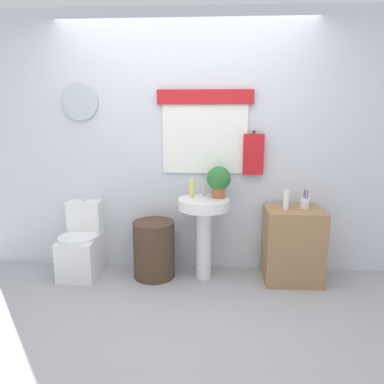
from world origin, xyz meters
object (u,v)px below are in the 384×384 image
wooden_cabinet (293,245)px  lotion_bottle (286,200)px  potted_plant (219,180)px  toothbrush_cup (305,203)px  laundry_hamper (154,249)px  toilet (82,246)px  pedestal_sink (204,220)px  soap_bottle (192,189)px

wooden_cabinet → lotion_bottle: size_ratio=3.91×
potted_plant → toothbrush_cup: potted_plant is taller
laundry_hamper → toilet: bearing=177.5°
pedestal_sink → wooden_cabinet: bearing=-0.0°
wooden_cabinet → potted_plant: potted_plant is taller
soap_bottle → potted_plant: potted_plant is taller
pedestal_sink → potted_plant: 0.41m
laundry_hamper → potted_plant: potted_plant is taller
toilet → toothbrush_cup: toothbrush_cup is taller
lotion_bottle → toothbrush_cup: (0.19, 0.06, -0.04)m
pedestal_sink → toothbrush_cup: size_ratio=4.39×
laundry_hamper → potted_plant: size_ratio=1.86×
pedestal_sink → wooden_cabinet: 0.90m
toilet → wooden_cabinet: toilet is taller
potted_plant → toothbrush_cup: 0.85m
soap_bottle → toothbrush_cup: size_ratio=0.95×
toothbrush_cup → lotion_bottle: bearing=-162.6°
pedestal_sink → potted_plant: (0.14, 0.06, 0.38)m
wooden_cabinet → pedestal_sink: bearing=180.0°
wooden_cabinet → toilet: bearing=179.1°
pedestal_sink → toothbrush_cup: 0.98m
lotion_bottle → potted_plant: bearing=171.0°
wooden_cabinet → toothbrush_cup: 0.43m
pedestal_sink → wooden_cabinet: pedestal_sink is taller
potted_plant → toothbrush_cup: (0.82, -0.04, -0.21)m
toilet → soap_bottle: size_ratio=4.30×
potted_plant → toothbrush_cup: bearing=-2.8°
soap_bottle → potted_plant: 0.27m
laundry_hamper → toothbrush_cup: bearing=0.8°
toilet → lotion_bottle: size_ratio=4.06×
laundry_hamper → lotion_bottle: (1.27, -0.04, 0.53)m
laundry_hamper → toothbrush_cup: 1.54m
soap_bottle → toothbrush_cup: bearing=-1.6°
toilet → wooden_cabinet: 2.11m
soap_bottle → toothbrush_cup: 1.09m
toilet → laundry_hamper: 0.75m
pedestal_sink → toothbrush_cup: bearing=1.2°
soap_bottle → lotion_bottle: soap_bottle is taller
soap_bottle → toilet: bearing=-179.1°
toilet → potted_plant: bearing=1.1°
soap_bottle → potted_plant: (0.26, 0.01, 0.09)m
laundry_hamper → soap_bottle: size_ratio=3.27×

